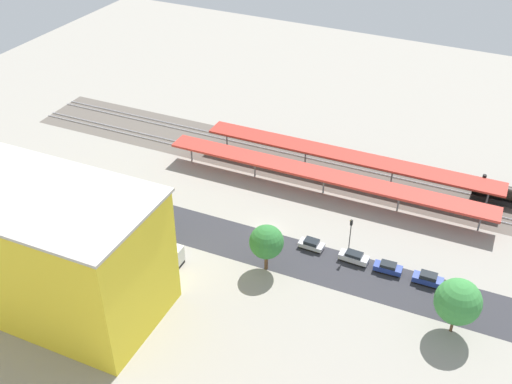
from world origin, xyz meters
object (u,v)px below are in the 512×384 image
at_px(parked_car_3, 311,245).
at_px(street_tree_3, 84,189).
at_px(street_tree_1, 154,211).
at_px(construction_building, 54,253).
at_px(box_truck_1, 96,230).
at_px(street_tree_0, 458,302).
at_px(platform_canopy_near, 324,175).
at_px(street_tree_2, 266,242).
at_px(platform_canopy_far, 349,156).
at_px(parked_car_1, 388,268).
at_px(box_truck_0, 156,251).
at_px(box_truck_2, 128,239).
at_px(traffic_light, 350,232).
at_px(parked_car_2, 354,257).
at_px(parked_car_0, 428,279).

relative_size(parked_car_3, street_tree_3, 0.54).
bearing_deg(street_tree_1, construction_building, 78.88).
xyz_separation_m(box_truck_1, street_tree_0, (-56.53, -4.56, 3.83)).
xyz_separation_m(platform_canopy_near, street_tree_0, (-27.59, 24.03, 1.61)).
height_order(construction_building, street_tree_3, construction_building).
bearing_deg(street_tree_2, street_tree_1, 2.50).
relative_size(platform_canopy_far, street_tree_2, 7.18).
xyz_separation_m(parked_car_1, box_truck_0, (33.64, 12.83, 0.86)).
relative_size(platform_canopy_far, parked_car_3, 13.91).
xyz_separation_m(box_truck_2, traffic_light, (-32.41, -13.70, 2.80)).
bearing_deg(street_tree_3, box_truck_2, 159.81).
xyz_separation_m(parked_car_2, street_tree_1, (31.08, 8.30, 4.54)).
height_order(platform_canopy_near, parked_car_3, platform_canopy_near).
bearing_deg(street_tree_2, box_truck_0, 18.29).
bearing_deg(parked_car_1, platform_canopy_far, -58.31).
bearing_deg(platform_canopy_far, street_tree_0, 129.10).
height_order(street_tree_1, street_tree_3, street_tree_1).
bearing_deg(parked_car_1, street_tree_1, 12.67).
height_order(parked_car_0, street_tree_1, street_tree_1).
bearing_deg(street_tree_0, street_tree_2, -1.40).
xyz_separation_m(parked_car_3, street_tree_2, (4.49, 7.60, 4.52)).
bearing_deg(platform_canopy_far, street_tree_3, 40.62).
xyz_separation_m(platform_canopy_far, construction_building, (25.68, 49.97, 4.92)).
bearing_deg(platform_canopy_far, platform_canopy_near, 74.98).
distance_m(parked_car_0, construction_building, 53.98).
xyz_separation_m(platform_canopy_far, box_truck_0, (19.18, 36.25, -2.67)).
xyz_separation_m(parked_car_1, street_tree_2, (17.11, 7.36, 4.48)).
height_order(street_tree_0, street_tree_2, street_tree_0).
distance_m(construction_building, street_tree_2, 30.23).
relative_size(construction_building, street_tree_0, 3.35).
bearing_deg(parked_car_2, box_truck_1, 17.64).
distance_m(parked_car_3, box_truck_2, 29.38).
bearing_deg(platform_canopy_near, parked_car_1, 135.87).
distance_m(parked_car_3, traffic_light, 7.00).
relative_size(parked_car_0, street_tree_1, 0.57).
height_order(platform_canopy_far, box_truck_0, platform_canopy_far).
bearing_deg(parked_car_0, construction_building, 29.90).
xyz_separation_m(parked_car_2, traffic_light, (1.35, -1.40, 3.65)).
bearing_deg(box_truck_2, platform_canopy_far, -124.79).
xyz_separation_m(street_tree_1, street_tree_2, (-19.43, -0.85, -0.08)).
distance_m(parked_car_1, parked_car_2, 5.46).
xyz_separation_m(parked_car_1, construction_building, (40.14, 26.54, 8.45)).
height_order(construction_building, street_tree_0, construction_building).
relative_size(street_tree_0, traffic_light, 1.30).
height_order(platform_canopy_near, street_tree_0, street_tree_0).
distance_m(parked_car_1, street_tree_2, 19.16).
bearing_deg(construction_building, box_truck_0, -116.93).
height_order(parked_car_3, construction_building, construction_building).
distance_m(parked_car_3, street_tree_1, 25.78).
relative_size(parked_car_2, construction_building, 0.16).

